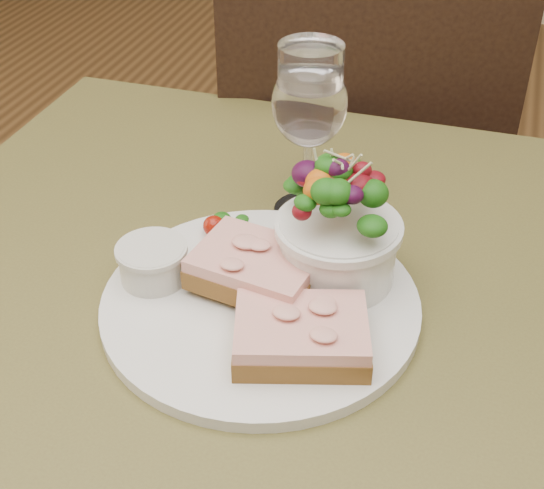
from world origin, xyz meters
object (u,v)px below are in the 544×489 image
(chair_far, at_px, (346,274))
(salad_bowl, at_px, (339,224))
(sandwich_front, at_px, (301,335))
(wine_glass, at_px, (309,108))
(sandwich_back, at_px, (257,267))
(cafe_table, at_px, (262,374))
(dinner_plate, at_px, (260,304))
(ramekin, at_px, (153,261))

(chair_far, relative_size, salad_bowl, 7.09)
(salad_bowl, bearing_deg, sandwich_front, -93.12)
(salad_bowl, distance_m, wine_glass, 0.14)
(sandwich_front, height_order, sandwich_back, sandwich_back)
(cafe_table, distance_m, salad_bowl, 0.19)
(dinner_plate, bearing_deg, wine_glass, 90.41)
(sandwich_front, distance_m, ramekin, 0.16)
(chair_far, height_order, sandwich_back, chair_far)
(ramekin, height_order, salad_bowl, salad_bowl)
(chair_far, bearing_deg, cafe_table, 78.79)
(cafe_table, xyz_separation_m, chair_far, (-0.03, 0.63, -0.36))
(cafe_table, relative_size, sandwich_back, 6.49)
(chair_far, relative_size, sandwich_front, 6.94)
(dinner_plate, distance_m, ramekin, 0.11)
(chair_far, distance_m, salad_bowl, 0.80)
(sandwich_front, bearing_deg, dinner_plate, 119.42)
(ramekin, bearing_deg, chair_far, 83.75)
(sandwich_front, xyz_separation_m, ramekin, (-0.16, 0.05, 0.00))
(salad_bowl, xyz_separation_m, wine_glass, (-0.06, 0.11, 0.05))
(dinner_plate, height_order, wine_glass, wine_glass)
(dinner_plate, relative_size, sandwich_front, 2.24)
(sandwich_back, bearing_deg, dinner_plate, -52.33)
(dinner_plate, distance_m, sandwich_back, 0.03)
(cafe_table, xyz_separation_m, salad_bowl, (0.06, 0.04, 0.17))
(cafe_table, relative_size, sandwich_front, 6.17)
(cafe_table, bearing_deg, wine_glass, 89.00)
(dinner_plate, height_order, ramekin, ramekin)
(sandwich_front, bearing_deg, chair_far, 81.12)
(chair_far, xyz_separation_m, sandwich_back, (0.03, -0.63, 0.49))
(sandwich_front, bearing_deg, salad_bowl, 70.88)
(cafe_table, distance_m, wine_glass, 0.27)
(wine_glass, bearing_deg, sandwich_front, -76.26)
(chair_far, relative_size, sandwich_back, 7.30)
(sandwich_back, bearing_deg, cafe_table, 12.70)
(cafe_table, xyz_separation_m, wine_glass, (0.00, 0.15, 0.22))
(chair_far, distance_m, sandwich_back, 0.80)
(dinner_plate, distance_m, wine_glass, 0.20)
(cafe_table, height_order, sandwich_front, sandwich_front)
(sandwich_front, bearing_deg, cafe_table, 114.30)
(chair_far, height_order, wine_glass, wine_glass)
(cafe_table, height_order, sandwich_back, sandwich_back)
(sandwich_back, xyz_separation_m, salad_bowl, (0.07, 0.04, 0.04))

